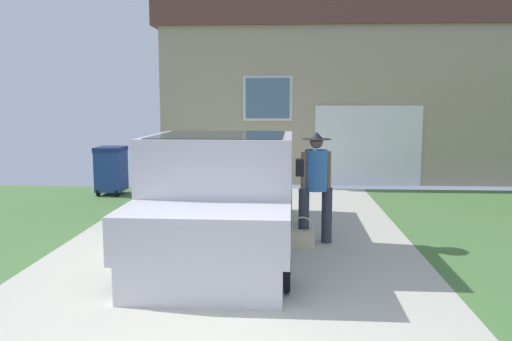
% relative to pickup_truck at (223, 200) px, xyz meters
% --- Properties ---
extents(pickup_truck, '(2.08, 5.06, 1.67)m').
position_rel_pickup_truck_xyz_m(pickup_truck, '(0.00, 0.00, 0.00)').
color(pickup_truck, silver).
rests_on(pickup_truck, ground).
extents(person_with_hat, '(0.51, 0.43, 1.67)m').
position_rel_pickup_truck_xyz_m(person_with_hat, '(1.32, 0.49, 0.20)').
color(person_with_hat, '#333842').
rests_on(person_with_hat, ground).
extents(handbag, '(0.35, 0.15, 0.46)m').
position_rel_pickup_truck_xyz_m(handbag, '(1.12, 0.25, -0.59)').
color(handbag, beige).
rests_on(handbag, ground).
extents(house_with_garage, '(9.69, 5.34, 4.61)m').
position_rel_pickup_truck_xyz_m(house_with_garage, '(2.32, 8.58, 1.58)').
color(house_with_garage, tan).
rests_on(house_with_garage, ground).
extents(wheeled_trash_bin, '(0.60, 0.72, 1.09)m').
position_rel_pickup_truck_xyz_m(wheeled_trash_bin, '(-3.11, 4.40, -0.15)').
color(wheeled_trash_bin, navy).
rests_on(wheeled_trash_bin, ground).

